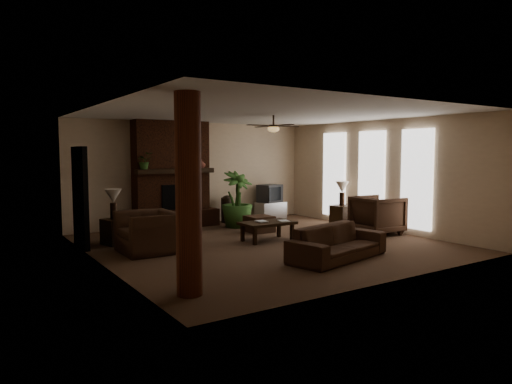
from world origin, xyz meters
TOP-DOWN VIEW (x-y plane):
  - room_shell at (0.00, 0.00)m, footprint 7.00×7.00m
  - fireplace at (-0.80, 3.22)m, footprint 2.40×0.70m
  - windows at (3.45, 0.20)m, footprint 0.08×3.65m
  - log_column at (-2.95, -2.40)m, footprint 0.36×0.36m
  - doorway at (-3.44, 1.80)m, footprint 0.10×1.00m
  - ceiling_fan at (0.40, 0.30)m, footprint 1.35×1.35m
  - sofa at (0.29, -1.92)m, footprint 2.22×1.07m
  - armchair_left at (-2.42, 0.60)m, footprint 0.81×1.23m
  - armchair_right at (2.93, -0.50)m, footprint 1.01×1.07m
  - coffee_table at (0.22, 0.27)m, footprint 1.20×0.70m
  - ottoman at (0.71, 1.33)m, footprint 0.60×0.60m
  - tv_stand at (2.28, 3.05)m, footprint 0.87×0.53m
  - tv at (2.27, 3.09)m, footprint 0.75×0.66m
  - floor_vase at (0.83, 3.15)m, footprint 0.34×0.34m
  - floor_plant at (0.63, 2.28)m, footprint 1.10×1.62m
  - side_table_left at (-2.73, 1.75)m, footprint 0.61×0.61m
  - lamp_left at (-2.78, 1.73)m, footprint 0.42×0.42m
  - side_table_right at (3.12, 0.90)m, footprint 0.52×0.52m
  - lamp_right at (3.15, 0.95)m, footprint 0.45×0.45m
  - mantel_plant at (-1.65, 2.92)m, footprint 0.44×0.47m
  - mantel_vase at (-0.04, 3.00)m, footprint 0.23×0.23m
  - book_a at (-0.02, 0.32)m, footprint 0.22×0.05m
  - book_b at (0.45, 0.13)m, footprint 0.21×0.09m

SIDE VIEW (x-z plane):
  - ottoman at x=0.71m, z-range 0.00..0.40m
  - tv_stand at x=2.28m, z-range 0.00..0.50m
  - side_table_left at x=-2.73m, z-range 0.00..0.55m
  - side_table_right at x=3.12m, z-range 0.00..0.55m
  - coffee_table at x=0.22m, z-range 0.16..0.59m
  - floor_plant at x=0.63m, z-range 0.00..0.83m
  - sofa at x=0.29m, z-range 0.00..0.83m
  - floor_vase at x=0.83m, z-range 0.05..0.82m
  - armchair_right at x=2.93m, z-range 0.00..1.03m
  - armchair_left at x=-2.42m, z-range 0.00..1.07m
  - book_a at x=-0.02m, z-range 0.43..0.72m
  - book_b at x=0.45m, z-range 0.43..0.72m
  - tv at x=2.27m, z-range 0.50..1.02m
  - lamp_left at x=-2.78m, z-range 0.68..1.33m
  - lamp_right at x=3.15m, z-range 0.68..1.33m
  - doorway at x=-3.44m, z-range 0.00..2.10m
  - fireplace at x=-0.80m, z-range -0.24..2.56m
  - windows at x=3.45m, z-range 0.17..2.53m
  - log_column at x=-2.95m, z-range 0.00..2.80m
  - room_shell at x=0.00m, z-range -2.10..4.90m
  - mantel_vase at x=-0.04m, z-range 1.56..1.78m
  - mantel_plant at x=-1.65m, z-range 1.56..1.89m
  - ceiling_fan at x=0.40m, z-range 2.34..2.72m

